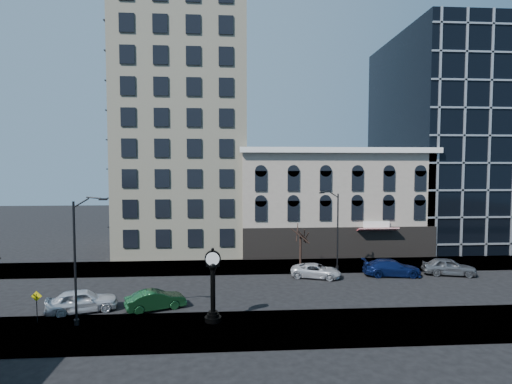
{
  "coord_description": "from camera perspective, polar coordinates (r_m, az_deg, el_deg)",
  "views": [
    {
      "loc": [
        -0.47,
        -32.56,
        10.16
      ],
      "look_at": [
        2.0,
        4.0,
        8.0
      ],
      "focal_mm": 28.0,
      "sensor_mm": 36.0,
      "label": 1
    }
  ],
  "objects": [
    {
      "name": "bare_tree_far",
      "position": [
        41.08,
        6.39,
        -5.36
      ],
      "size": [
        2.95,
        2.95,
        5.07
      ],
      "color": "black",
      "rests_on": "sidewalk_far"
    },
    {
      "name": "glass_office",
      "position": [
        62.67,
        27.54,
        6.51
      ],
      "size": [
        20.0,
        20.15,
        28.0
      ],
      "color": "black",
      "rests_on": "ground"
    },
    {
      "name": "sidewalk_far",
      "position": [
        41.8,
        -3.16,
        -10.61
      ],
      "size": [
        160.0,
        6.0,
        0.12
      ],
      "primitive_type": "cube",
      "color": "gray",
      "rests_on": "ground"
    },
    {
      "name": "warning_sign",
      "position": [
        30.36,
        -28.85,
        -13.48
      ],
      "size": [
        0.69,
        0.05,
        2.11
      ],
      "rotation": [
        0.0,
        0.0,
        0.02
      ],
      "color": "black",
      "rests_on": "sidewalk_near"
    },
    {
      "name": "street_clock",
      "position": [
        27.01,
        -6.18,
        -13.5
      ],
      "size": [
        1.11,
        1.11,
        4.88
      ],
      "rotation": [
        0.0,
        0.0,
        0.06
      ],
      "color": "black",
      "rests_on": "sidewalk_near"
    },
    {
      "name": "car_far_c",
      "position": [
        42.85,
        25.83,
        -9.57
      ],
      "size": [
        5.1,
        3.07,
        1.62
      ],
      "primitive_type": "imported",
      "rotation": [
        0.0,
        0.0,
        1.31
      ],
      "color": "#595B60",
      "rests_on": "ground"
    },
    {
      "name": "car_far_b",
      "position": [
        40.52,
        18.82,
        -10.2
      ],
      "size": [
        5.56,
        2.78,
        1.55
      ],
      "primitive_type": "imported",
      "rotation": [
        0.0,
        0.0,
        1.45
      ],
      "color": "#0C194C",
      "rests_on": "ground"
    },
    {
      "name": "car_far_a",
      "position": [
        38.27,
        8.57,
        -11.07
      ],
      "size": [
        5.05,
        3.48,
        1.28
      ],
      "primitive_type": "imported",
      "rotation": [
        0.0,
        0.0,
        1.25
      ],
      "color": "silver",
      "rests_on": "ground"
    },
    {
      "name": "victorian_row",
      "position": [
        50.21,
        10.54,
        -1.44
      ],
      "size": [
        22.6,
        11.19,
        12.5
      ],
      "color": "#A59788",
      "rests_on": "ground"
    },
    {
      "name": "cream_tower",
      "position": [
        52.56,
        -10.25,
        13.36
      ],
      "size": [
        15.9,
        15.4,
        42.5
      ],
      "color": "beige",
      "rests_on": "ground"
    },
    {
      "name": "street_lamp_near",
      "position": [
        27.56,
        -23.4,
        -4.57
      ],
      "size": [
        2.18,
        0.46,
        8.43
      ],
      "rotation": [
        0.0,
        0.0,
        -0.09
      ],
      "color": "black",
      "rests_on": "sidewalk_near"
    },
    {
      "name": "car_near_b",
      "position": [
        30.64,
        -14.14,
        -14.72
      ],
      "size": [
        4.47,
        2.98,
        1.39
      ],
      "primitive_type": "imported",
      "rotation": [
        0.0,
        0.0,
        1.96
      ],
      "color": "#143F1E",
      "rests_on": "ground"
    },
    {
      "name": "sidewalk_near",
      "position": [
        26.56,
        -2.71,
        -18.98
      ],
      "size": [
        160.0,
        6.0,
        0.12
      ],
      "primitive_type": "cube",
      "color": "gray",
      "rests_on": "ground"
    },
    {
      "name": "car_near_a",
      "position": [
        31.77,
        -23.59,
        -14.03
      ],
      "size": [
        5.12,
        3.33,
        1.62
      ],
      "primitive_type": "imported",
      "rotation": [
        0.0,
        0.0,
        1.89
      ],
      "color": "silver",
      "rests_on": "ground"
    },
    {
      "name": "street_lamp_far",
      "position": [
        39.89,
        10.94,
        -2.44
      ],
      "size": [
        1.99,
        0.91,
        8.01
      ],
      "rotation": [
        0.0,
        0.0,
        3.49
      ],
      "color": "black",
      "rests_on": "sidewalk_far"
    },
    {
      "name": "ground",
      "position": [
        34.12,
        -2.99,
        -13.96
      ],
      "size": [
        160.0,
        160.0,
        0.0
      ],
      "primitive_type": "plane",
      "color": "black",
      "rests_on": "ground"
    }
  ]
}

